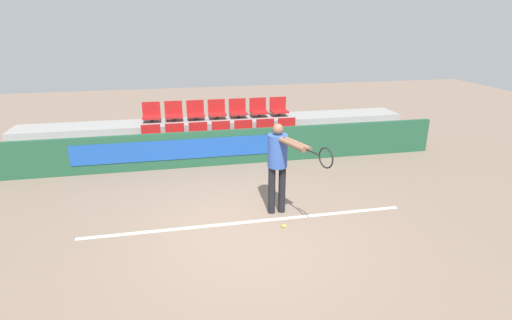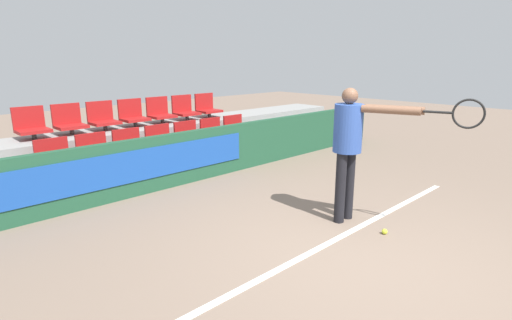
{
  "view_description": "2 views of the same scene",
  "coord_description": "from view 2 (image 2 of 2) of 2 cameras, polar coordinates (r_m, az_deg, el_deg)",
  "views": [
    {
      "loc": [
        -1.12,
        -5.75,
        3.39
      ],
      "look_at": [
        0.44,
        1.84,
        0.62
      ],
      "focal_mm": 28.0,
      "sensor_mm": 36.0,
      "label": 1
    },
    {
      "loc": [
        -3.55,
        -2.01,
        2.02
      ],
      "look_at": [
        -0.12,
        1.54,
        0.76
      ],
      "focal_mm": 28.0,
      "sensor_mm": 36.0,
      "label": 2
    }
  ],
  "objects": [
    {
      "name": "stadium_chair_13",
      "position": [
        8.86,
        -7.0,
        7.48
      ],
      "size": [
        0.47,
        0.4,
        0.51
      ],
      "color": "#333333",
      "rests_on": "bleacher_tier_middle"
    },
    {
      "name": "stadium_chair_7",
      "position": [
        7.32,
        -29.43,
        4.3
      ],
      "size": [
        0.47,
        0.4,
        0.51
      ],
      "color": "#333333",
      "rests_on": "bleacher_tier_middle"
    },
    {
      "name": "bleacher_tier_front",
      "position": [
        7.16,
        -12.74,
        -0.8
      ],
      "size": [
        10.42,
        0.96,
        0.38
      ],
      "color": "gray",
      "rests_on": "ground"
    },
    {
      "name": "ground_plane",
      "position": [
        4.55,
        15.09,
        -12.5
      ],
      "size": [
        30.0,
        30.0,
        0.0
      ],
      "primitive_type": "plane",
      "color": "#7A6656"
    },
    {
      "name": "bleacher_tier_middle",
      "position": [
        7.93,
        -16.45,
        1.84
      ],
      "size": [
        10.42,
        0.96,
        0.76
      ],
      "color": "gray",
      "rests_on": "ground"
    },
    {
      "name": "stadium_chair_6",
      "position": [
        8.18,
        -2.84,
        4.29
      ],
      "size": [
        0.47,
        0.4,
        0.51
      ],
      "color": "#333333",
      "rests_on": "bleacher_tier_front"
    },
    {
      "name": "stadium_chair_5",
      "position": [
        7.81,
        -6.06,
        3.76
      ],
      "size": [
        0.47,
        0.4,
        0.51
      ],
      "color": "#333333",
      "rests_on": "bleacher_tier_front"
    },
    {
      "name": "tennis_player",
      "position": [
        5.0,
        13.72,
        2.85
      ],
      "size": [
        0.65,
        1.53,
        1.68
      ],
      "rotation": [
        0.0,
        0.0,
        0.33
      ],
      "color": "black",
      "rests_on": "ground"
    },
    {
      "name": "court_baseline",
      "position": [
        4.73,
        11.11,
        -11.15
      ],
      "size": [
        5.71,
        0.08,
        0.01
      ],
      "color": "white",
      "rests_on": "ground"
    },
    {
      "name": "stadium_chair_1",
      "position": [
        6.67,
        -22.03,
        0.93
      ],
      "size": [
        0.47,
        0.4,
        0.51
      ],
      "color": "#333333",
      "rests_on": "bleacher_tier_front"
    },
    {
      "name": "barrier_wall",
      "position": [
        6.62,
        -10.58,
        0.24
      ],
      "size": [
        10.82,
        0.14,
        0.86
      ],
      "color": "#1E4C33",
      "rests_on": "ground"
    },
    {
      "name": "stadium_chair_0",
      "position": [
        6.48,
        -26.78,
        0.07
      ],
      "size": [
        0.47,
        0.4,
        0.51
      ],
      "color": "#333333",
      "rests_on": "bleacher_tier_front"
    },
    {
      "name": "stadium_chair_9",
      "position": [
        7.69,
        -21.04,
        5.6
      ],
      "size": [
        0.47,
        0.4,
        0.51
      ],
      "color": "#333333",
      "rests_on": "bleacher_tier_middle"
    },
    {
      "name": "stadium_chair_4",
      "position": [
        7.47,
        -9.59,
        3.15
      ],
      "size": [
        0.47,
        0.4,
        0.51
      ],
      "color": "#333333",
      "rests_on": "bleacher_tier_front"
    },
    {
      "name": "stadium_chair_10",
      "position": [
        7.93,
        -17.16,
        6.16
      ],
      "size": [
        0.47,
        0.4,
        0.51
      ],
      "color": "#333333",
      "rests_on": "bleacher_tier_middle"
    },
    {
      "name": "stadium_chair_3",
      "position": [
        7.17,
        -13.42,
        2.48
      ],
      "size": [
        0.47,
        0.4,
        0.51
      ],
      "color": "#333333",
      "rests_on": "bleacher_tier_front"
    },
    {
      "name": "stadium_chair_12",
      "position": [
        8.52,
        -10.14,
        7.09
      ],
      "size": [
        0.47,
        0.4,
        0.51
      ],
      "color": "#333333",
      "rests_on": "bleacher_tier_middle"
    },
    {
      "name": "stadium_chair_2",
      "position": [
        6.9,
        -17.57,
        1.74
      ],
      "size": [
        0.47,
        0.4,
        0.51
      ],
      "color": "#333333",
      "rests_on": "bleacher_tier_front"
    },
    {
      "name": "stadium_chair_11",
      "position": [
        8.21,
        -13.53,
        6.65
      ],
      "size": [
        0.47,
        0.4,
        0.51
      ],
      "color": "#333333",
      "rests_on": "bleacher_tier_middle"
    },
    {
      "name": "tennis_ball",
      "position": [
        5.02,
        17.9,
        -9.7
      ],
      "size": [
        0.07,
        0.07,
        0.07
      ],
      "color": "#CCDB33",
      "rests_on": "ground"
    },
    {
      "name": "stadium_chair_8",
      "position": [
        7.48,
        -25.13,
        4.98
      ],
      "size": [
        0.47,
        0.4,
        0.51
      ],
      "color": "#333333",
      "rests_on": "bleacher_tier_middle"
    }
  ]
}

